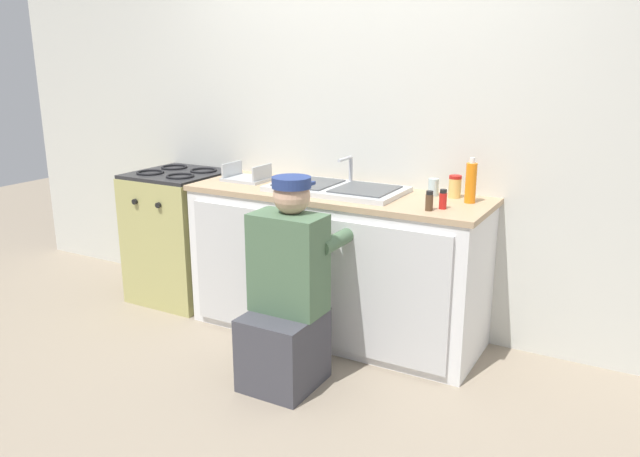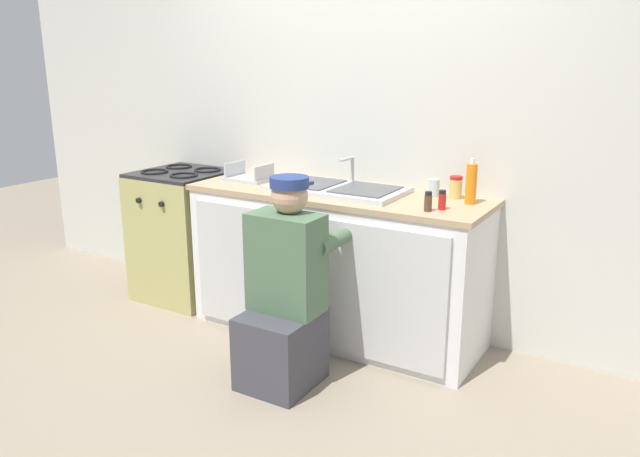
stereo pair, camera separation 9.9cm
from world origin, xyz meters
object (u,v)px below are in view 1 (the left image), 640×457
at_px(soap_bottle_orange, 471,182).
at_px(condiment_jar, 455,187).
at_px(plumber_person, 287,301).
at_px(spice_bottle_pepper, 429,201).
at_px(stove_range, 181,235).
at_px(water_glass, 433,187).
at_px(spice_bottle_red, 443,199).
at_px(sink_double_basin, 337,188).
at_px(dish_rack_tray, 247,177).

distance_m(soap_bottle_orange, condiment_jar, 0.15).
height_order(plumber_person, spice_bottle_pepper, plumber_person).
distance_m(stove_range, condiment_jar, 1.99).
xyz_separation_m(water_glass, condiment_jar, (0.12, 0.01, 0.01)).
bearing_deg(spice_bottle_red, water_glass, 118.15).
xyz_separation_m(sink_double_basin, water_glass, (0.54, 0.17, 0.03)).
relative_size(plumber_person, soap_bottle_orange, 4.42).
distance_m(stove_range, dish_rack_tray, 0.75).
height_order(sink_double_basin, water_glass, sink_double_basin).
xyz_separation_m(soap_bottle_orange, condiment_jar, (-0.11, 0.08, -0.05)).
relative_size(spice_bottle_pepper, condiment_jar, 0.82).
distance_m(sink_double_basin, condiment_jar, 0.69).
bearing_deg(condiment_jar, spice_bottle_red, -84.51).
height_order(soap_bottle_orange, condiment_jar, soap_bottle_orange).
bearing_deg(dish_rack_tray, plumber_person, -43.34).
bearing_deg(plumber_person, condiment_jar, 54.94).
distance_m(sink_double_basin, stove_range, 1.33).
height_order(stove_range, condiment_jar, condiment_jar).
bearing_deg(plumber_person, soap_bottle_orange, 47.24).
bearing_deg(plumber_person, water_glass, 60.56).
bearing_deg(sink_double_basin, dish_rack_tray, 179.07).
xyz_separation_m(sink_double_basin, soap_bottle_orange, (0.78, 0.09, 0.09)).
height_order(stove_range, water_glass, water_glass).
xyz_separation_m(spice_bottle_red, dish_rack_tray, (-1.36, 0.13, -0.03)).
relative_size(sink_double_basin, stove_range, 0.86).
height_order(spice_bottle_red, condiment_jar, condiment_jar).
bearing_deg(plumber_person, stove_range, 152.77).
height_order(sink_double_basin, dish_rack_tray, sink_double_basin).
bearing_deg(plumber_person, sink_double_basin, 95.64).
height_order(stove_range, soap_bottle_orange, soap_bottle_orange).
distance_m(stove_range, plumber_person, 1.47).
relative_size(sink_double_basin, spice_bottle_pepper, 7.62).
xyz_separation_m(plumber_person, water_glass, (0.48, 0.84, 0.50)).
relative_size(sink_double_basin, dish_rack_tray, 2.86).
height_order(water_glass, spice_bottle_pepper, spice_bottle_pepper).
height_order(dish_rack_tray, condiment_jar, condiment_jar).
bearing_deg(water_glass, spice_bottle_pepper, -74.09).
distance_m(sink_double_basin, soap_bottle_orange, 0.79).
bearing_deg(condiment_jar, dish_rack_tray, -172.80).
xyz_separation_m(plumber_person, spice_bottle_red, (0.63, 0.56, 0.50)).
relative_size(stove_range, plumber_person, 0.84).
bearing_deg(spice_bottle_pepper, plumber_person, -139.69).
bearing_deg(soap_bottle_orange, water_glass, 162.64).
xyz_separation_m(stove_range, soap_bottle_orange, (2.02, 0.10, 0.56)).
bearing_deg(water_glass, condiment_jar, 4.79).
distance_m(spice_bottle_red, spice_bottle_pepper, 0.09).
distance_m(soap_bottle_orange, dish_rack_tray, 1.45).
relative_size(plumber_person, water_glass, 11.04).
height_order(plumber_person, condiment_jar, plumber_person).
distance_m(spice_bottle_pepper, condiment_jar, 0.37).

